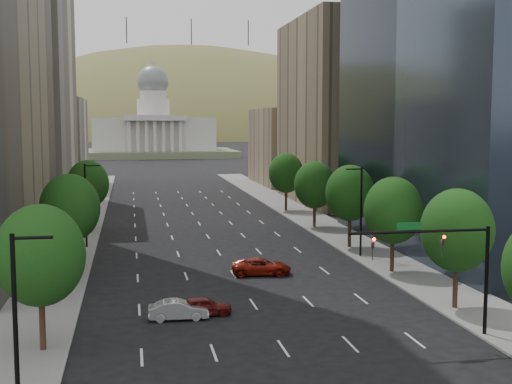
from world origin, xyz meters
TOP-DOWN VIEW (x-y plane):
  - sidewalk_left at (-15.50, 60.00)m, footprint 6.00×200.00m
  - sidewalk_right at (15.50, 60.00)m, footprint 6.00×200.00m
  - midrise_cream_left at (-25.00, 103.00)m, footprint 14.00×30.00m
  - filler_left at (-25.00, 136.00)m, footprint 14.00×26.00m
  - parking_tan_right at (25.00, 100.00)m, footprint 14.00×30.00m
  - filler_right at (25.00, 133.00)m, footprint 14.00×26.00m
  - tree_right_1 at (14.00, 36.00)m, footprint 5.20×5.20m
  - tree_right_2 at (14.00, 48.00)m, footprint 5.20×5.20m
  - tree_right_3 at (14.00, 60.00)m, footprint 5.20×5.20m
  - tree_right_4 at (14.00, 74.00)m, footprint 5.20×5.20m
  - tree_right_5 at (14.00, 90.00)m, footprint 5.20×5.20m
  - tree_left_0 at (-14.00, 32.00)m, footprint 5.20×5.20m
  - tree_left_1 at (-14.00, 52.00)m, footprint 5.20×5.20m
  - tree_left_2 at (-14.00, 78.00)m, footprint 5.20×5.20m
  - streetlight_rn at (13.44, 55.00)m, footprint 1.70×0.20m
  - streetlight_ls at (-13.44, 20.00)m, footprint 1.70×0.20m
  - streetlight_ln at (-13.44, 65.00)m, footprint 1.70×0.20m
  - traffic_signal at (10.53, 30.00)m, footprint 9.12×0.40m
  - capitol at (0.00, 249.71)m, footprint 60.00×40.00m
  - foothills at (34.67, 599.39)m, footprint 720.00×413.00m
  - car_maroon at (-3.96, 37.68)m, footprint 4.07×1.95m
  - car_silver at (-5.73, 37.10)m, footprint 4.14×1.55m
  - car_red_far at (2.41, 49.40)m, footprint 5.48×2.99m

SIDE VIEW (x-z plane):
  - foothills at x=34.67m, z-range -169.28..93.72m
  - sidewalk_left at x=-15.50m, z-range 0.00..0.15m
  - sidewalk_right at x=15.50m, z-range 0.00..0.15m
  - car_maroon at x=-3.96m, z-range 0.00..1.34m
  - car_silver at x=-5.73m, z-range 0.00..1.35m
  - car_red_far at x=2.41m, z-range 0.00..1.46m
  - streetlight_rn at x=13.44m, z-range 0.34..9.34m
  - streetlight_ls at x=-13.44m, z-range 0.34..9.34m
  - streetlight_ln at x=-13.44m, z-range 0.34..9.34m
  - traffic_signal at x=10.53m, z-range 1.49..8.86m
  - tree_right_4 at x=14.00m, z-range 1.23..9.69m
  - tree_right_2 at x=14.00m, z-range 1.30..9.91m
  - tree_left_2 at x=-14.00m, z-range 1.34..10.02m
  - tree_right_1 at x=14.00m, z-range 1.37..10.12m
  - tree_right_5 at x=14.00m, z-range 1.37..10.12m
  - tree_left_0 at x=-14.00m, z-range 1.37..10.12m
  - tree_right_3 at x=14.00m, z-range 1.44..10.34m
  - tree_left_1 at x=-14.00m, z-range 1.48..10.45m
  - filler_right at x=25.00m, z-range 0.00..16.00m
  - capitol at x=0.00m, z-range -9.02..26.18m
  - filler_left at x=-25.00m, z-range 0.00..18.00m
  - parking_tan_right at x=25.00m, z-range 0.00..30.00m
  - midrise_cream_left at x=-25.00m, z-range 0.00..35.00m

